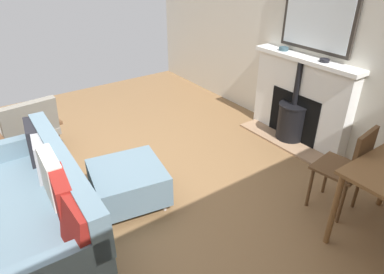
{
  "coord_description": "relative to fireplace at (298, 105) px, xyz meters",
  "views": [
    {
      "loc": [
        0.85,
        2.83,
        2.26
      ],
      "look_at": [
        -0.84,
        0.43,
        0.62
      ],
      "focal_mm": 31.86,
      "sensor_mm": 36.0,
      "label": 1
    }
  ],
  "objects": [
    {
      "name": "ottoman",
      "position": [
        2.4,
        -0.07,
        -0.24
      ],
      "size": [
        0.78,
        0.79,
        0.4
      ],
      "color": "#B2B2B7",
      "rests_on": "ground"
    },
    {
      "name": "mirror_over_mantel",
      "position": [
        -0.1,
        0.0,
        1.12
      ],
      "size": [
        0.04,
        0.97,
        0.89
      ],
      "color": "#2D2823"
    },
    {
      "name": "wall_left",
      "position": [
        -0.19,
        -0.33,
        0.93
      ],
      "size": [
        0.12,
        6.16,
        2.83
      ],
      "primitive_type": "cube",
      "color": "beige",
      "rests_on": "ground"
    },
    {
      "name": "mantel_bowl_far",
      "position": [
        -0.01,
        0.25,
        0.64
      ],
      "size": [
        0.11,
        0.11,
        0.04
      ],
      "color": "black",
      "rests_on": "fireplace"
    },
    {
      "name": "mantel_bowl_near",
      "position": [
        -0.01,
        -0.36,
        0.65
      ],
      "size": [
        0.12,
        0.12,
        0.04
      ],
      "color": "#334C56",
      "rests_on": "fireplace"
    },
    {
      "name": "ground_plane",
      "position": [
        2.6,
        -0.33,
        -0.49
      ],
      "size": [
        5.57,
        6.16,
        0.01
      ],
      "primitive_type": "cube",
      "color": "olive"
    },
    {
      "name": "armchair_accent",
      "position": [
        2.97,
        -1.47,
        -0.05
      ],
      "size": [
        0.73,
        0.66,
        0.8
      ],
      "color": "brown",
      "rests_on": "ground"
    },
    {
      "name": "sofa",
      "position": [
        3.26,
        0.01,
        -0.11
      ],
      "size": [
        0.89,
        1.82,
        0.85
      ],
      "color": "#B2B2B7",
      "rests_on": "ground"
    },
    {
      "name": "dining_chair_near_fireplace",
      "position": [
        0.8,
        1.23,
        0.05
      ],
      "size": [
        0.45,
        0.45,
        0.91
      ],
      "color": "brown",
      "rests_on": "ground"
    },
    {
      "name": "fireplace",
      "position": [
        0.0,
        0.0,
        0.0
      ],
      "size": [
        0.49,
        1.47,
        1.11
      ],
      "color": "#9E7A5B",
      "rests_on": "ground"
    }
  ]
}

